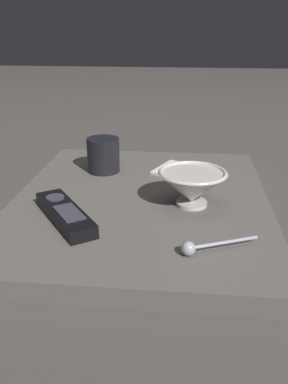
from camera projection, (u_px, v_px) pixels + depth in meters
ground_plane at (141, 213)px, 0.92m from camera, size 6.00×6.00×0.00m
table at (141, 205)px, 0.92m from camera, size 0.54×0.67×0.04m
cereal_bowl at (192, 186)px, 0.85m from camera, size 0.14×0.14×0.07m
coffee_mug at (103, 155)px, 1.05m from camera, size 0.08×0.11×0.08m
teaspoon at (197, 247)px, 0.68m from camera, size 0.13×0.07×0.02m
tv_remote_near at (65, 214)px, 0.80m from camera, size 0.16×0.19×0.03m
folded_napkin at (185, 171)px, 1.05m from camera, size 0.17×0.16×0.01m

